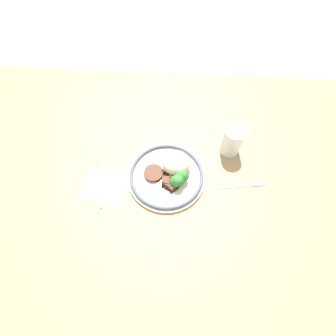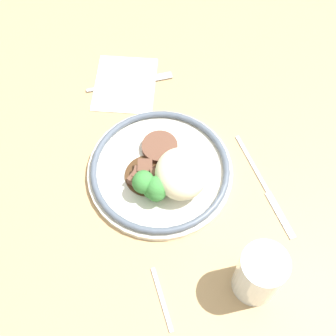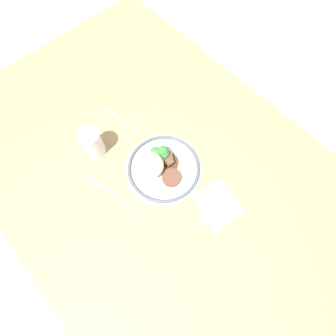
% 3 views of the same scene
% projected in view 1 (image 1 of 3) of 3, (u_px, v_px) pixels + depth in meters
% --- Properties ---
extents(ground_plane, '(8.00, 8.00, 0.00)m').
position_uv_depth(ground_plane, '(167.00, 179.00, 0.96)').
color(ground_plane, tan).
extents(dining_table, '(1.59, 1.04, 0.04)m').
position_uv_depth(dining_table, '(167.00, 176.00, 0.94)').
color(dining_table, tan).
rests_on(dining_table, ground).
extents(napkin, '(0.17, 0.15, 0.00)m').
position_uv_depth(napkin, '(103.00, 187.00, 0.90)').
color(napkin, silver).
rests_on(napkin, dining_table).
extents(plate, '(0.27, 0.27, 0.08)m').
position_uv_depth(plate, '(171.00, 173.00, 0.90)').
color(plate, silver).
rests_on(plate, dining_table).
extents(juice_glass, '(0.07, 0.07, 0.11)m').
position_uv_depth(juice_glass, '(232.00, 142.00, 0.93)').
color(juice_glass, yellow).
rests_on(juice_glass, dining_table).
extents(fork, '(0.03, 0.18, 0.00)m').
position_uv_depth(fork, '(103.00, 179.00, 0.91)').
color(fork, '#ADADB2').
rests_on(fork, napkin).
extents(knife, '(0.22, 0.07, 0.00)m').
position_uv_depth(knife, '(184.00, 135.00, 1.00)').
color(knife, '#ADADB2').
rests_on(knife, dining_table).
extents(spoon, '(0.17, 0.04, 0.01)m').
position_uv_depth(spoon, '(252.00, 185.00, 0.90)').
color(spoon, '#ADADB2').
rests_on(spoon, dining_table).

